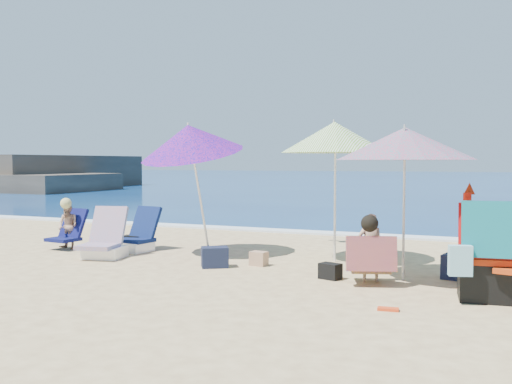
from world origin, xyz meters
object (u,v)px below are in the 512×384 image
at_px(umbrella_striped, 335,137).
at_px(person_left, 68,226).
at_px(chair_rainbow, 105,244).
at_px(person_center, 370,250).
at_px(umbrella_blue, 190,140).
at_px(camp_chair_right, 486,264).
at_px(umbrella_turquoise, 405,144).
at_px(chair_navy, 137,239).
at_px(furled_umbrella, 467,230).

relative_size(umbrella_striped, person_left, 2.42).
distance_m(chair_rainbow, person_center, 4.37).
height_order(umbrella_blue, camp_chair_right, umbrella_blue).
height_order(umbrella_turquoise, person_center, umbrella_turquoise).
distance_m(person_center, person_left, 5.63).
xyz_separation_m(umbrella_blue, chair_rainbow, (-1.15, -0.78, -1.69)).
height_order(umbrella_turquoise, umbrella_striped, umbrella_striped).
distance_m(umbrella_striped, camp_chair_right, 3.24).
distance_m(umbrella_striped, chair_navy, 3.84).
height_order(chair_rainbow, person_left, person_left).
bearing_deg(umbrella_striped, umbrella_blue, -171.74).
relative_size(chair_navy, camp_chair_right, 0.67).
bearing_deg(chair_navy, person_left, -167.85).
xyz_separation_m(umbrella_striped, camp_chair_right, (2.24, -1.79, -1.51)).
bearing_deg(umbrella_blue, camp_chair_right, -17.52).
xyz_separation_m(umbrella_striped, person_left, (-4.70, -0.58, -1.50)).
bearing_deg(umbrella_turquoise, furled_umbrella, -7.70).
distance_m(umbrella_blue, furled_umbrella, 4.58).
distance_m(umbrella_blue, person_left, 2.80).
bearing_deg(furled_umbrella, person_center, -168.31).
bearing_deg(furled_umbrella, camp_chair_right, -68.09).
bearing_deg(person_center, person_left, 171.26).
xyz_separation_m(chair_navy, person_center, (4.30, -1.13, 0.23)).
bearing_deg(umbrella_blue, umbrella_striped, 8.26).
bearing_deg(camp_chair_right, umbrella_blue, 162.48).
relative_size(umbrella_blue, camp_chair_right, 2.06).
xyz_separation_m(chair_navy, camp_chair_right, (5.66, -1.48, 0.21)).
bearing_deg(chair_rainbow, umbrella_turquoise, 0.26).
distance_m(furled_umbrella, person_left, 6.73).
bearing_deg(camp_chair_right, chair_navy, 165.33).
distance_m(camp_chair_right, person_center, 1.41).
bearing_deg(person_center, chair_navy, 165.27).
xyz_separation_m(furled_umbrella, chair_rainbow, (-5.49, 0.08, -0.49)).
bearing_deg(chair_navy, umbrella_blue, -1.96).
relative_size(chair_navy, person_left, 0.83).
bearing_deg(person_left, furled_umbrella, -5.30).
bearing_deg(person_left, umbrella_turquoise, -4.99).
height_order(umbrella_turquoise, umbrella_blue, umbrella_blue).
xyz_separation_m(umbrella_turquoise, camp_chair_right, (1.01, -0.69, -1.37)).
xyz_separation_m(umbrella_turquoise, furled_umbrella, (0.77, -0.10, -1.06)).
relative_size(chair_rainbow, person_left, 0.98).
relative_size(umbrella_blue, chair_rainbow, 2.61).
bearing_deg(camp_chair_right, umbrella_turquoise, 145.55).
bearing_deg(furled_umbrella, chair_navy, 170.63).
distance_m(chair_rainbow, camp_chair_right, 5.77).
bearing_deg(chair_navy, chair_rainbow, -94.22).
relative_size(umbrella_turquoise, umbrella_striped, 1.05).
distance_m(furled_umbrella, camp_chair_right, 0.70).
height_order(umbrella_blue, chair_rainbow, umbrella_blue).
xyz_separation_m(person_center, person_left, (-5.57, 0.86, -0.02)).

